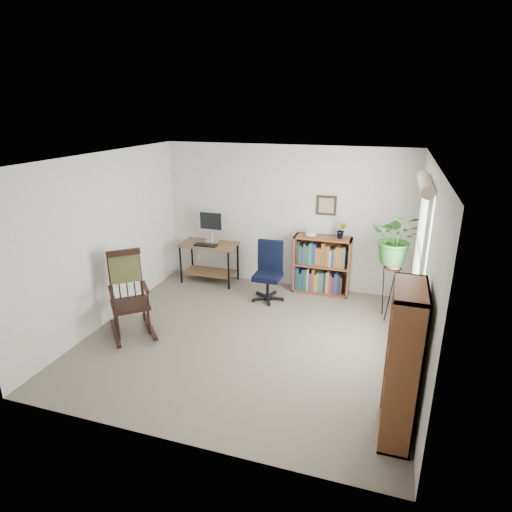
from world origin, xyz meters
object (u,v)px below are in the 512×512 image
(office_chair, at_px, (268,272))
(tall_bookshelf, at_px, (402,364))
(desk, at_px, (209,263))
(rocking_chair, at_px, (129,294))
(low_bookshelf, at_px, (322,265))

(office_chair, relative_size, tall_bookshelf, 0.64)
(desk, xyz_separation_m, rocking_chair, (-0.28, -2.03, 0.23))
(rocking_chair, height_order, low_bookshelf, rocking_chair)
(desk, bearing_deg, rocking_chair, -97.91)
(desk, height_order, low_bookshelf, low_bookshelf)
(office_chair, bearing_deg, desk, 156.20)
(tall_bookshelf, bearing_deg, desk, 137.39)
(low_bookshelf, bearing_deg, desk, -176.52)
(tall_bookshelf, bearing_deg, low_bookshelf, 111.83)
(office_chair, xyz_separation_m, tall_bookshelf, (2.00, -2.51, 0.28))
(rocking_chair, relative_size, low_bookshelf, 1.20)
(low_bookshelf, distance_m, tall_bookshelf, 3.31)
(desk, bearing_deg, tall_bookshelf, -42.61)
(office_chair, height_order, tall_bookshelf, tall_bookshelf)
(rocking_chair, bearing_deg, low_bookshelf, 2.89)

